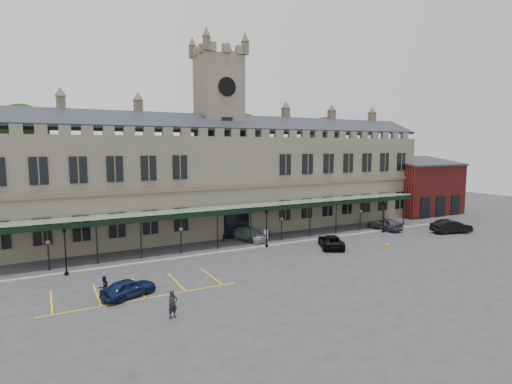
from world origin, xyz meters
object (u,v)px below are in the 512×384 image
sign_board (266,235)px  person_b (104,287)px  lamp_post_mid (267,224)px  clock_tower (219,129)px  car_right_a (385,224)px  car_taxi (249,234)px  traffic_cone (387,245)px  car_right_b (451,226)px  car_left_a (129,288)px  car_van (331,241)px  person_a (173,304)px  lamp_post_left (65,245)px  station_building (220,181)px  lamp_post_right (384,213)px

sign_board → person_b: 22.02m
lamp_post_mid → person_b: size_ratio=2.64×
sign_board → lamp_post_mid: bearing=-129.5°
clock_tower → sign_board: clock_tower is taller
clock_tower → car_right_a: clock_tower is taller
car_taxi → person_b: 20.67m
traffic_cone → car_right_b: bearing=7.5°
sign_board → car_left_a: car_left_a is taller
traffic_cone → car_van: (-5.11, 3.07, 0.35)m
car_left_a → car_van: (22.00, 4.43, 0.00)m
car_van → person_a: bearing=53.0°
clock_tower → lamp_post_left: clock_tower is taller
car_left_a → car_right_a: 35.00m
station_building → car_taxi: (0.79, -6.68, -5.73)m
traffic_cone → car_left_a: size_ratio=0.17×
lamp_post_left → lamp_post_right: bearing=-0.3°
clock_tower → lamp_post_right: 23.51m
station_building → car_left_a: size_ratio=15.07×
station_building → person_a: (-13.20, -23.42, -5.57)m
lamp_post_mid → lamp_post_left: bearing=-179.2°
lamp_post_left → car_right_b: 43.99m
car_taxi → car_right_a: car_right_a is taller
car_van → clock_tower: bearing=-35.5°
lamp_post_mid → traffic_cone: 13.10m
lamp_post_right → traffic_cone: (-5.62, -5.98, -2.14)m
person_a → station_building: bearing=45.3°
car_taxi → car_right_b: size_ratio=1.00×
station_building → car_taxi: 8.84m
car_van → traffic_cone: bearing=177.1°
traffic_cone → car_van: car_van is taller
lamp_post_left → person_a: bearing=-66.2°
traffic_cone → car_van: 5.97m
person_b → car_van: bearing=162.0°
lamp_post_right → car_right_b: 8.59m
traffic_cone → person_b: 28.73m
traffic_cone → car_right_b: 13.01m
car_left_a → car_taxi: car_taxi is taller
car_taxi → person_b: bearing=-160.1°
lamp_post_mid → car_left_a: 17.88m
clock_tower → car_taxi: size_ratio=4.89×
lamp_post_right → car_right_a: bearing=37.8°
traffic_cone → car_taxi: 15.37m
car_left_a → station_building: bearing=-60.7°
car_van → car_right_a: car_right_a is taller
lamp_post_right → traffic_cone: size_ratio=6.20×
lamp_post_right → person_a: 33.34m
lamp_post_left → car_taxi: lamp_post_left is taller
car_left_a → car_right_a: size_ratio=0.84×
lamp_post_mid → car_right_b: bearing=-11.3°
clock_tower → station_building: bearing=-90.0°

